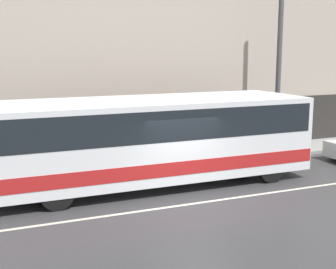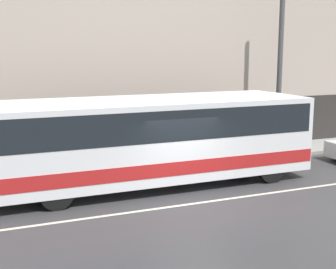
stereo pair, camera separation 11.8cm
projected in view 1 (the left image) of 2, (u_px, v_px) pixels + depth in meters
ground_plane at (195, 203)px, 14.31m from camera, size 60.00×60.00×0.00m
sidewalk at (139, 164)px, 18.99m from camera, size 60.00×2.35×0.14m
building_facade at (127, 51)px, 19.36m from camera, size 60.00×0.35×9.51m
lane_stripe at (195, 203)px, 14.31m from camera, size 54.00×0.14×0.01m
transit_bus at (150, 137)px, 15.72m from camera, size 11.50×2.54×3.08m
utility_pole_near at (279, 68)px, 20.37m from camera, size 0.22×0.22×7.43m
pedestrian_waiting at (40, 155)px, 16.87m from camera, size 0.36×0.36×1.65m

